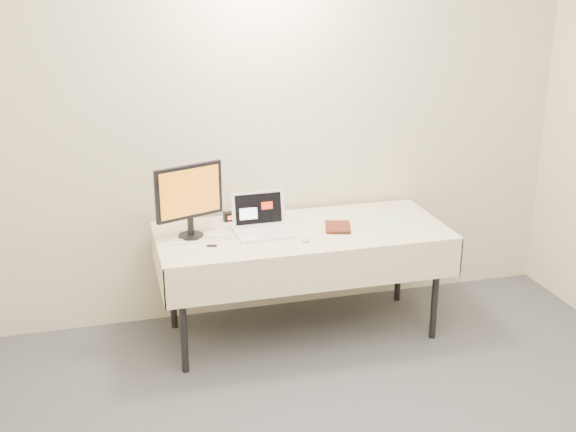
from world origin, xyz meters
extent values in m
cube|color=beige|center=(0.00, 2.50, 1.35)|extent=(4.00, 0.10, 2.70)
cylinder|color=black|center=(-0.82, 1.75, 0.34)|extent=(0.04, 0.04, 0.69)
cylinder|color=black|center=(0.82, 1.75, 0.34)|extent=(0.04, 0.04, 0.69)
cylinder|color=black|center=(-0.82, 2.34, 0.34)|extent=(0.04, 0.04, 0.69)
cylinder|color=black|center=(0.82, 2.34, 0.34)|extent=(0.04, 0.04, 0.69)
cube|color=gray|center=(0.00, 2.04, 0.71)|extent=(1.80, 0.75, 0.04)
cube|color=beige|center=(0.00, 2.04, 0.73)|extent=(1.86, 0.81, 0.01)
cube|color=beige|center=(0.00, 1.64, 0.60)|extent=(1.86, 0.01, 0.25)
cube|color=beige|center=(0.00, 2.45, 0.60)|extent=(1.86, 0.01, 0.25)
cube|color=beige|center=(-0.93, 2.04, 0.60)|extent=(0.01, 0.81, 0.25)
cube|color=beige|center=(0.93, 2.04, 0.60)|extent=(0.01, 0.81, 0.25)
cube|color=white|center=(-0.26, 2.02, 0.75)|extent=(0.35, 0.25, 0.02)
cube|color=white|center=(-0.26, 2.16, 0.87)|extent=(0.35, 0.07, 0.22)
cube|color=black|center=(-0.26, 2.16, 0.87)|extent=(0.31, 0.05, 0.19)
cylinder|color=black|center=(-0.71, 2.11, 0.74)|extent=(0.20, 0.20, 0.01)
cube|color=black|center=(-0.71, 2.11, 0.81)|extent=(0.04, 0.03, 0.11)
cube|color=black|center=(-0.71, 2.11, 1.03)|extent=(0.43, 0.18, 0.34)
cube|color=orange|center=(-0.71, 2.11, 1.03)|extent=(0.38, 0.14, 0.29)
imported|color=maroon|center=(0.15, 2.03, 0.84)|extent=(0.16, 0.06, 0.21)
cube|color=black|center=(-0.39, 2.34, 0.77)|extent=(0.14, 0.07, 0.06)
cube|color=#FF400C|center=(-0.39, 2.32, 0.77)|extent=(0.10, 0.01, 0.02)
ellipsoid|color=#B6B6B8|center=(-0.04, 1.84, 0.75)|extent=(0.06, 0.08, 0.02)
cube|color=#C2ECBC|center=(0.59, 2.08, 0.74)|extent=(0.19, 0.28, 0.00)
cube|color=black|center=(-0.61, 1.91, 0.74)|extent=(0.06, 0.03, 0.01)
camera|label=1|loc=(-1.21, -2.12, 2.35)|focal=45.00mm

